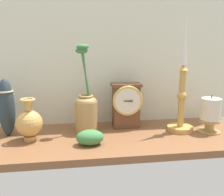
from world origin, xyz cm
name	(u,v)px	position (x,y,z in cm)	size (l,w,h in cm)	color
ground_plane	(113,139)	(0.00, 0.00, -1.20)	(100.00, 36.00, 2.40)	brown
back_wall	(106,44)	(0.00, 18.50, 32.50)	(120.00, 2.00, 65.00)	silver
mantel_clock	(126,104)	(6.55, 9.44, 9.26)	(11.68, 7.84, 17.54)	brown
candlestick_tall_left	(182,98)	(26.05, 1.94, 12.71)	(9.64, 9.64, 45.24)	#C69547
brass_vase_bulbous	(29,123)	(-28.98, -0.04, 6.35)	(9.03, 9.03, 14.69)	tan
brass_vase_jar	(86,110)	(-9.33, 6.54, 8.48)	(8.46, 8.46, 32.50)	tan
pillar_candle_front	(210,114)	(36.47, -0.76, 7.08)	(8.51, 8.51, 14.08)	#AF8D49
tall_ceramic_vase	(6,107)	(-37.45, 6.21, 10.56)	(5.81, 5.81, 20.82)	#293741
ivy_sprig	(90,137)	(-8.86, -7.07, 2.53)	(9.11, 6.38, 5.06)	#3F7F43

